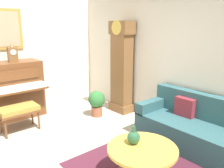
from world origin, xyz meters
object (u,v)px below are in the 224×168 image
Objects in this scene: piano at (6,91)px; grandfather_clock at (121,70)px; piano_bench at (19,111)px; potted_plant at (97,102)px; mantel_clock at (12,53)px; couch at (197,129)px; coffee_table at (142,150)px; green_jug at (134,137)px.

grandfather_clock is at bearing 60.47° from piano.
potted_plant is (0.33, 1.54, -0.08)m from piano_bench.
grandfather_clock reaches higher than mantel_clock.
piano is at bearing -148.44° from couch.
grandfather_clock is (1.21, 2.13, 0.36)m from piano.
coffee_table is 2.32× the size of mantel_clock.
piano_bench is at bearing -1.82° from piano.
couch is 3.79m from mantel_clock.
coffee_table is 3.36m from mantel_clock.
potted_plant is (-2.10, -0.44, 0.01)m from couch.
potted_plant is (-1.96, 0.88, -0.22)m from green_jug.
piano is 3.76m from couch.
coffee_table is (3.20, 0.65, -0.18)m from piano.
piano_bench reaches higher than coffee_table.
mantel_clock is 3.19m from green_jug.
grandfather_clock is at bearing 143.40° from coffee_table.
piano_bench is at bearing -163.85° from green_jug.
green_jug is (3.05, 0.44, -0.82)m from mantel_clock.
piano_bench is 3.14m from couch.
green_jug is (-0.14, -0.01, 0.12)m from coffee_table.
piano_bench is 1.84× the size of mantel_clock.
mantel_clock is at bearing -151.18° from couch.
mantel_clock is at bearing -171.88° from green_jug.
grandfather_clock is 2.54m from coffee_table.
green_jug reaches higher than coffee_table.
couch is at bearing 31.56° from piano.
couch is 1.31m from coffee_table.
couch is at bearing 11.93° from potted_plant.
piano is 6.00× the size of green_jug.
grandfather_clock reaches higher than green_jug.
couch reaches higher than potted_plant.
green_jug is 0.43× the size of potted_plant.
coffee_table is 1.57× the size of potted_plant.
grandfather_clock reaches higher than coffee_table.
piano is 2.06× the size of piano_bench.
couch is 7.92× the size of green_jug.
coffee_table is at bearing -36.60° from grandfather_clock.
potted_plant is at bearing 155.97° from green_jug.
grandfather_clock is 3.62× the size of potted_plant.
mantel_clock is at bearing -172.00° from coffee_table.
piano is at bearing -90.59° from mantel_clock.
grandfather_clock reaches higher than piano_bench.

